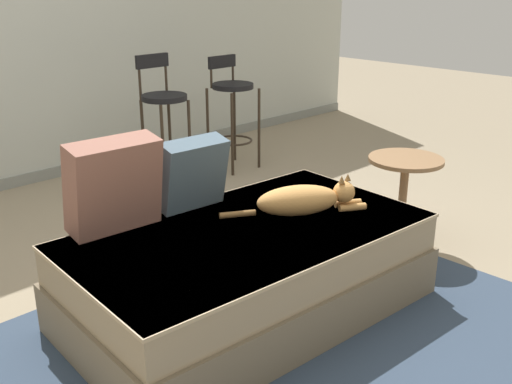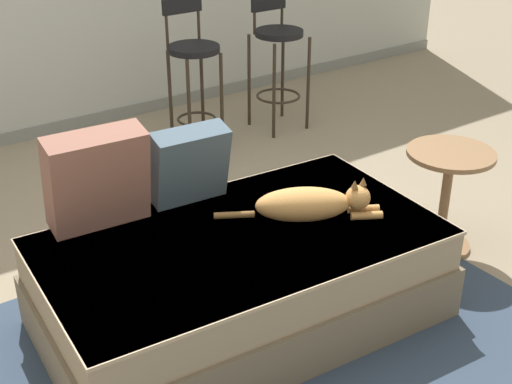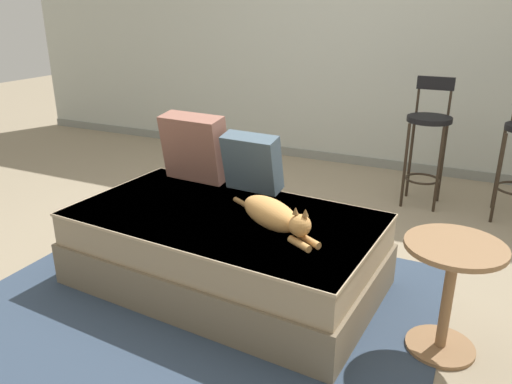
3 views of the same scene
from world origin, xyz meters
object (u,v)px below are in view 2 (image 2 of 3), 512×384
object	(u,v)px
couch	(241,278)
side_table	(447,186)
cat	(310,204)
bar_stool_near_window	(193,65)
bar_stool_by_doorway	(278,52)
throw_pillow_middle	(189,165)
throw_pillow_corner	(97,179)

from	to	relation	value
couch	side_table	distance (m)	1.22
couch	side_table	world-z (taller)	side_table
cat	bar_stool_near_window	world-z (taller)	bar_stool_near_window
couch	bar_stool_near_window	bearing A→B (deg)	64.99
bar_stool_by_doorway	side_table	bearing A→B (deg)	-99.75
bar_stool_by_doorway	cat	bearing A→B (deg)	-123.03
couch	throw_pillow_middle	size ratio (longest dim) A/B	4.84
throw_pillow_middle	cat	world-z (taller)	throw_pillow_middle
bar_stool_near_window	bar_stool_by_doorway	distance (m)	0.69
throw_pillow_middle	bar_stool_by_doorway	bearing A→B (deg)	42.13
throw_pillow_middle	side_table	world-z (taller)	throw_pillow_middle
bar_stool_by_doorway	throw_pillow_middle	bearing A→B (deg)	-137.87
couch	throw_pillow_corner	size ratio (longest dim) A/B	4.05
throw_pillow_corner	side_table	size ratio (longest dim) A/B	0.80
throw_pillow_corner	cat	bearing A→B (deg)	-31.92
bar_stool_near_window	couch	bearing A→B (deg)	-115.01
couch	bar_stool_by_doorway	size ratio (longest dim) A/B	1.91
throw_pillow_corner	bar_stool_by_doorway	world-z (taller)	bar_stool_by_doorway
throw_pillow_middle	bar_stool_near_window	xyz separation A→B (m)	(0.85, 1.40, -0.04)
throw_pillow_corner	side_table	world-z (taller)	throw_pillow_corner
cat	bar_stool_by_doorway	xyz separation A→B (m)	(1.20, 1.85, 0.05)
couch	cat	size ratio (longest dim) A/B	2.71
couch	bar_stool_by_doorway	xyz separation A→B (m)	(1.53, 1.79, 0.34)
couch	side_table	xyz separation A→B (m)	(1.21, -0.08, 0.14)
throw_pillow_middle	side_table	xyz separation A→B (m)	(1.22, -0.48, -0.27)
throw_pillow_corner	cat	distance (m)	0.92
throw_pillow_corner	throw_pillow_middle	size ratio (longest dim) A/B	1.20
side_table	cat	bearing A→B (deg)	178.30
throw_pillow_corner	bar_stool_near_window	distance (m)	1.87
bar_stool_near_window	cat	bearing A→B (deg)	-105.36
couch	cat	bearing A→B (deg)	-10.12
couch	throw_pillow_corner	xyz separation A→B (m)	(-0.44, 0.42, 0.44)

